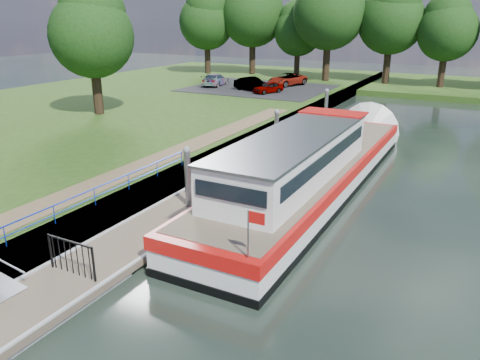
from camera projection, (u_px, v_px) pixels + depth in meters
The scene contains 16 objects.
ground at pixel (13, 324), 12.64m from camera, with size 160.00×160.00×0.00m, color black.
riverbank at pixel (28, 129), 32.99m from camera, with size 32.00×90.00×0.78m, color #244313.
bank_edge at pixel (216, 158), 26.14m from camera, with size 1.10×90.00×0.78m, color #473D2D.
footpath at pixel (101, 183), 20.99m from camera, with size 1.60×40.00×0.05m, color brown.
carpark at pixel (259, 88), 48.91m from camera, with size 14.00×12.00×0.06m, color black.
blue_fence at pixel (30, 220), 15.92m from camera, with size 0.04×18.04×0.72m.
pontoon at pixel (239, 179), 23.41m from camera, with size 2.50×30.00×0.56m.
mooring_piles at pixel (239, 158), 23.05m from camera, with size 0.30×27.30×3.55m.
gate_panel at pixel (71, 252), 14.09m from camera, with size 1.85×0.05×1.15m.
barge at pixel (316, 166), 22.43m from camera, with size 4.36×21.15×4.78m.
horizon_trees at pixel (379, 16), 51.29m from camera, with size 54.38×10.03×12.87m.
bank_tree_a at pixel (92, 29), 34.14m from camera, with size 6.12×6.12×9.72m.
car_a at pixel (268, 87), 45.34m from camera, with size 1.28×3.18×1.08m, color #999999.
car_b at pixel (252, 84), 46.71m from camera, with size 1.39×3.99×1.32m, color #999999.
car_c at pixel (215, 80), 50.17m from camera, with size 1.79×4.40×1.28m, color #999999.
car_d at pixel (287, 80), 50.16m from camera, with size 2.16×4.69×1.30m, color #999999.
Camera 1 is at (10.42, -6.50, 7.87)m, focal length 35.00 mm.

